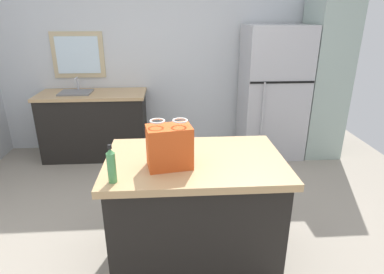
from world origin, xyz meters
TOP-DOWN VIEW (x-y plane):
  - ground at (0.00, 0.00)m, footprint 5.80×5.80m
  - back_wall at (-0.02, 2.36)m, footprint 4.84×0.13m
  - kitchen_island at (0.11, -0.11)m, footprint 1.28×0.84m
  - refrigerator at (1.31, 1.95)m, footprint 0.81×0.71m
  - tall_cabinet at (1.98, 1.95)m, footprint 0.49×0.64m
  - sink_counter at (-1.08, 2.00)m, footprint 1.38×0.61m
  - shopping_bag at (-0.06, -0.22)m, footprint 0.32×0.24m
  - small_box at (-0.07, 0.09)m, footprint 0.14×0.14m
  - bottle at (-0.42, -0.41)m, footprint 0.05×0.05m

SIDE VIEW (x-z plane):
  - ground at x=0.00m, z-range 0.00..0.00m
  - kitchen_island at x=0.11m, z-range 0.00..0.89m
  - sink_counter at x=-1.08m, z-range -0.08..0.99m
  - refrigerator at x=1.31m, z-range 0.00..1.72m
  - small_box at x=-0.07m, z-range 0.88..1.03m
  - bottle at x=-0.42m, z-range 0.87..1.12m
  - shopping_bag at x=-0.06m, z-range 0.86..1.20m
  - tall_cabinet at x=1.98m, z-range 0.00..2.08m
  - back_wall at x=-0.02m, z-range 0.00..2.67m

